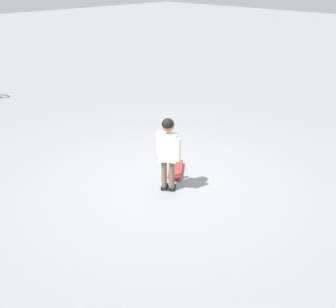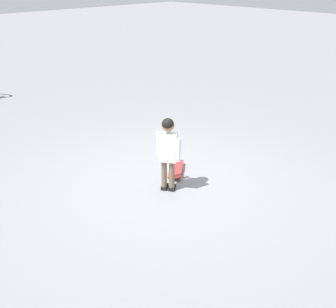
% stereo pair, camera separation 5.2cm
% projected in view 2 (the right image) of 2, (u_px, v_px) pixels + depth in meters
% --- Properties ---
extents(ground_plane, '(50.00, 50.00, 0.00)m').
position_uv_depth(ground_plane, '(168.00, 182.00, 5.91)').
color(ground_plane, gray).
extents(child_person, '(0.41, 0.26, 1.06)m').
position_uv_depth(child_person, '(168.00, 147.00, 5.44)').
color(child_person, brown).
rests_on(child_person, ground).
extents(skateboard, '(0.53, 0.59, 0.07)m').
position_uv_depth(skateboard, '(176.00, 169.00, 6.17)').
color(skateboard, '#B22D2D').
rests_on(skateboard, ground).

